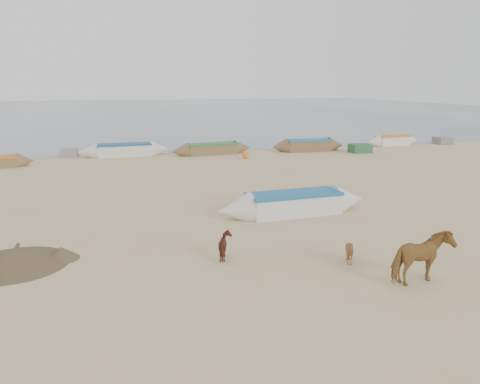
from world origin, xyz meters
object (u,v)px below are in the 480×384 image
cow_adult (422,258)px  calf_front (350,252)px  calf_right (227,246)px  near_canoe (294,203)px

cow_adult → calf_front: cow_adult is taller
calf_right → near_canoe: bearing=-53.4°
near_canoe → cow_adult: bearing=-87.9°
near_canoe → calf_right: bearing=-136.6°
calf_right → calf_front: bearing=-122.2°
calf_right → near_canoe: 5.58m
calf_front → near_canoe: near_canoe is taller
cow_adult → near_canoe: (-0.69, 7.21, -0.27)m
cow_adult → calf_right: 5.51m
cow_adult → calf_right: bearing=45.3°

